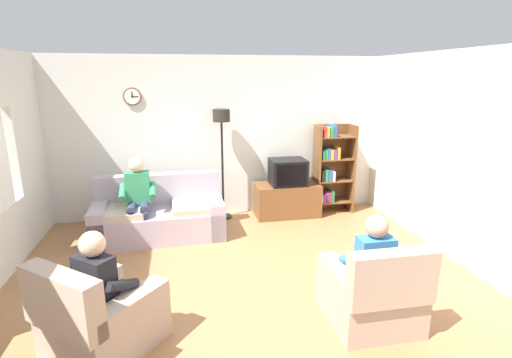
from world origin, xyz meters
The scene contains 13 objects.
ground_plane centered at (0.00, 0.00, 0.00)m, with size 12.00×12.00×0.00m, color #9E6B42.
back_wall_assembly centered at (0.00, 2.66, 1.35)m, with size 6.20×0.17×2.70m.
right_wall centered at (2.86, 0.00, 1.35)m, with size 0.12×5.80×2.70m, color silver.
couch centered at (-1.06, 1.74, 0.31)m, with size 1.93×0.95×0.90m.
tv_stand centered at (1.08, 2.25, 0.28)m, with size 1.10×0.56×0.56m.
tv centered at (1.08, 2.23, 0.78)m, with size 0.60×0.49×0.44m.
bookshelf centered at (1.89, 2.32, 0.81)m, with size 0.68×0.36×1.56m.
floor_lamp centered at (-0.02, 2.35, 1.45)m, with size 0.28×0.28×1.85m.
armchair_near_window centered at (-1.45, -0.78, 0.29)m, with size 1.18×1.19×0.90m.
armchair_near_bookshelf centered at (1.08, -0.87, 0.29)m, with size 0.80×0.88×0.90m.
person_on_couch centered at (-1.33, 1.63, 0.70)m, with size 0.52×0.55×1.24m.
person_in_left_armchair centered at (-1.40, -0.71, 0.60)m, with size 0.63×0.64×1.12m.
person_in_right_armchair centered at (1.08, -0.78, 0.60)m, with size 0.51×0.54×1.12m.
Camera 1 is at (-0.68, -3.98, 2.37)m, focal length 27.33 mm.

